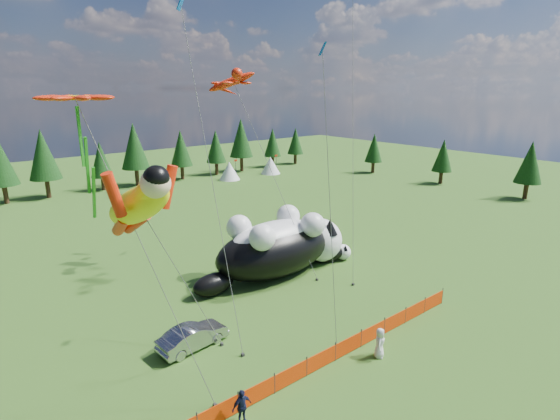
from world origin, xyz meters
The scene contains 15 objects.
ground centered at (0.00, 0.00, 0.00)m, with size 160.00×160.00×0.00m, color #13370A.
safety_fence centered at (0.00, -3.00, 0.50)m, with size 22.06×0.06×1.10m.
tree_line centered at (0.00, 45.00, 4.00)m, with size 90.00×4.00×8.00m, color black, non-canonical shape.
festival_tents centered at (11.00, 40.00, 1.40)m, with size 50.00×3.20×2.80m, color white, non-canonical shape.
cat_large centered at (5.88, 7.47, 2.28)m, with size 13.27×4.77×4.80m.
cat_small centered at (10.25, 6.98, 0.83)m, with size 4.61×2.95×1.74m.
car centered at (-4.12, 2.75, 0.65)m, with size 1.38×3.96×1.31m, color #A3A4A8.
spectator_c centered at (-5.22, -3.60, 0.81)m, with size 0.94×0.48×1.61m, color #131836.
spectator_e centered at (3.07, -4.19, 0.82)m, with size 0.80×0.52×1.64m, color silver.
superhero_kite centered at (-8.09, -1.59, 9.63)m, with size 7.64×6.01×12.36m.
gecko_kite centered at (4.75, 11.93, 14.12)m, with size 5.61×10.08×15.99m.
flower_kite centered at (-9.20, 0.53, 13.17)m, with size 5.47×4.44×13.91m.
diamond_kite_a centered at (-1.97, 5.91, 16.78)m, with size 1.03×6.43×19.00m.
diamond_kite_b centered at (13.37, 8.08, 20.09)m, with size 5.73×6.27×22.46m.
diamond_kite_c centered at (2.05, -0.53, 14.50)m, with size 0.95×2.74×16.18m.
Camera 1 is at (-13.62, -16.55, 13.66)m, focal length 28.00 mm.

